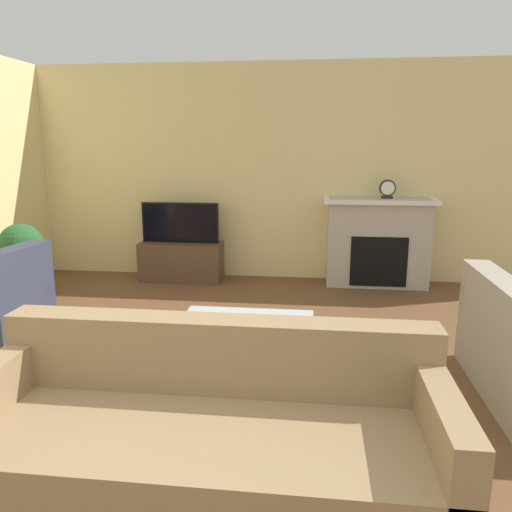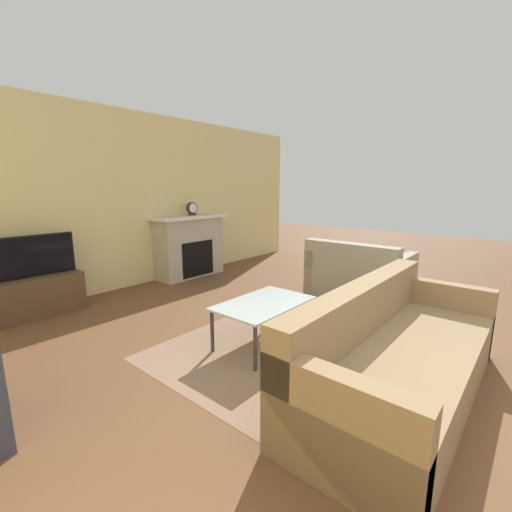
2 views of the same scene
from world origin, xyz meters
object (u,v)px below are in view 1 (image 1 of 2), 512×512
at_px(tv, 180,223).
at_px(mantel_clock, 387,189).
at_px(coffee_table, 246,327).
at_px(potted_plant, 21,249).
at_px(couch_sectional, 208,442).

distance_m(tv, mantel_clock, 2.58).
distance_m(coffee_table, potted_plant, 3.22).
distance_m(tv, couch_sectional, 4.13).
relative_size(couch_sectional, coffee_table, 2.32).
xyz_separation_m(tv, couch_sectional, (1.19, -3.92, -0.46)).
relative_size(potted_plant, mantel_clock, 3.83).
bearing_deg(potted_plant, mantel_clock, 14.29).
relative_size(couch_sectional, mantel_clock, 10.25).
bearing_deg(mantel_clock, tv, -178.45).
xyz_separation_m(couch_sectional, coffee_table, (0.01, 1.30, 0.11)).
height_order(tv, couch_sectional, tv).
xyz_separation_m(couch_sectional, potted_plant, (-2.75, 2.95, 0.28)).
relative_size(coffee_table, potted_plant, 1.15).
bearing_deg(mantel_clock, coffee_table, -116.35).
height_order(couch_sectional, potted_plant, potted_plant).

